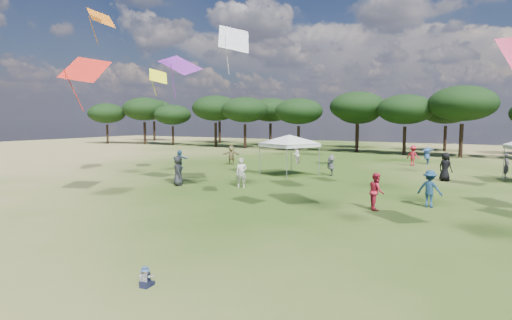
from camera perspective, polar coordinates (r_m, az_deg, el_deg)
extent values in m
cylinder|color=black|center=(74.20, -19.20, 3.28)|extent=(0.35, 0.35, 3.09)
ellipsoid|color=black|center=(74.16, -19.28, 5.91)|extent=(6.01, 6.01, 3.24)
cylinder|color=black|center=(71.05, -14.60, 3.49)|extent=(0.40, 0.40, 3.51)
ellipsoid|color=black|center=(71.03, -14.68, 6.60)|extent=(6.82, 6.82, 3.68)
cylinder|color=black|center=(67.10, -11.01, 3.20)|extent=(0.33, 0.33, 2.92)
ellipsoid|color=black|center=(67.05, -11.06, 5.94)|extent=(5.67, 5.67, 3.06)
cylinder|color=black|center=(62.37, -5.39, 3.37)|extent=(0.40, 0.40, 3.49)
ellipsoid|color=black|center=(62.34, -5.42, 6.90)|extent=(6.79, 6.79, 3.66)
cylinder|color=black|center=(59.32, -1.47, 3.19)|extent=(0.38, 0.38, 3.32)
ellipsoid|color=black|center=(59.28, -1.48, 6.72)|extent=(6.44, 6.44, 3.47)
cylinder|color=black|center=(54.77, 5.68, 2.88)|extent=(0.36, 0.36, 3.14)
ellipsoid|color=black|center=(54.72, 5.71, 6.50)|extent=(6.11, 6.11, 3.29)
cylinder|color=black|center=(53.71, 13.30, 2.87)|extent=(0.40, 0.40, 3.46)
ellipsoid|color=black|center=(53.67, 13.39, 6.94)|extent=(6.73, 6.73, 3.63)
cylinder|color=black|center=(51.20, 19.17, 2.45)|extent=(0.37, 0.37, 3.21)
ellipsoid|color=black|center=(51.15, 19.29, 6.40)|extent=(6.24, 6.24, 3.36)
cylinder|color=black|center=(49.99, 25.66, 2.34)|extent=(0.41, 0.41, 3.56)
ellipsoid|color=black|center=(49.95, 25.85, 6.82)|extent=(6.91, 6.91, 3.73)
cylinder|color=black|center=(81.56, -13.40, 3.78)|extent=(0.41, 0.41, 3.56)
ellipsoid|color=black|center=(81.54, -13.46, 6.53)|extent=(6.92, 6.92, 3.73)
cylinder|color=black|center=(72.02, -4.87, 3.72)|extent=(0.41, 0.41, 3.62)
ellipsoid|color=black|center=(72.00, -4.89, 6.89)|extent=(7.03, 7.03, 3.79)
cylinder|color=black|center=(64.76, 1.94, 3.42)|extent=(0.39, 0.39, 3.37)
ellipsoid|color=black|center=(64.73, 1.95, 6.70)|extent=(6.54, 6.54, 3.53)
cylinder|color=black|center=(61.50, 13.39, 3.03)|extent=(0.36, 0.36, 3.11)
ellipsoid|color=black|center=(61.46, 13.47, 6.23)|extent=(6.05, 6.05, 3.26)
cylinder|color=black|center=(58.51, 23.89, 2.63)|extent=(0.37, 0.37, 3.20)
ellipsoid|color=black|center=(58.47, 24.03, 6.07)|extent=(6.21, 6.21, 3.35)
cylinder|color=gray|center=(31.20, 0.50, 0.08)|extent=(0.06, 0.06, 2.28)
cylinder|color=gray|center=(28.83, 4.12, -0.39)|extent=(0.06, 0.06, 2.28)
cylinder|color=gray|center=(33.10, 4.72, 0.38)|extent=(0.06, 0.06, 2.28)
cylinder|color=gray|center=(30.88, 8.43, -0.04)|extent=(0.06, 0.06, 2.28)
cube|color=silver|center=(30.88, 4.46, 2.03)|extent=(4.23, 4.23, 0.25)
pyramid|color=silver|center=(30.84, 4.47, 3.37)|extent=(5.97, 5.97, 0.60)
cylinder|color=gray|center=(32.85, 30.14, -0.34)|extent=(0.06, 0.06, 2.34)
cube|color=#161831|center=(11.24, -14.53, -15.72)|extent=(0.25, 0.25, 0.17)
cube|color=#161831|center=(11.41, -14.38, -15.59)|extent=(0.11, 0.21, 0.09)
cube|color=#161831|center=(11.33, -13.74, -15.72)|extent=(0.11, 0.21, 0.09)
cube|color=white|center=(11.17, -14.55, -14.85)|extent=(0.23, 0.18, 0.22)
cylinder|color=white|center=(11.29, -14.95, -14.65)|extent=(0.10, 0.22, 0.13)
cylinder|color=white|center=(11.15, -13.79, -14.88)|extent=(0.10, 0.22, 0.13)
sphere|color=#E0B293|center=(11.12, -14.57, -14.14)|extent=(0.15, 0.15, 0.15)
cone|color=#416299|center=(11.11, -14.57, -13.98)|extent=(0.24, 0.24, 0.02)
cylinder|color=#416299|center=(11.10, -14.58, -13.81)|extent=(0.16, 0.16, 0.06)
imported|color=navy|center=(41.49, 21.83, 0.61)|extent=(1.23, 2.08, 1.64)
imported|color=beige|center=(25.57, -1.96, -1.72)|extent=(0.77, 0.70, 1.76)
imported|color=olive|center=(38.22, -3.32, 0.70)|extent=(1.71, 1.07, 1.76)
imported|color=silver|center=(39.31, 5.34, 0.75)|extent=(0.73, 0.88, 1.67)
imported|color=#2F2E33|center=(34.43, 30.42, -0.65)|extent=(0.42, 0.63, 1.70)
imported|color=#AE1D2B|center=(39.67, 20.21, 0.56)|extent=(1.31, 0.99, 1.79)
imported|color=#29507C|center=(35.82, -10.13, 0.12)|extent=(1.50, 0.79, 1.55)
imported|color=#28292C|center=(26.69, -10.33, -1.44)|extent=(1.03, 1.05, 1.82)
imported|color=#A41B30|center=(20.09, 15.76, -4.04)|extent=(0.90, 1.00, 1.69)
imported|color=navy|center=(21.48, 22.16, -3.57)|extent=(1.21, 0.81, 1.74)
imported|color=#48494D|center=(31.31, 9.95, -0.61)|extent=(1.13, 2.03, 1.59)
imported|color=black|center=(30.84, 23.93, -0.83)|extent=(1.10, 0.97, 1.89)
plane|color=#EFF419|center=(32.78, -12.91, 10.83)|extent=(1.94, 2.30, 1.34)
plane|color=#6F238D|center=(25.83, -10.06, 12.36)|extent=(2.07, 2.10, 1.55)
plane|color=orange|center=(31.07, -19.97, 17.39)|extent=(2.16, 2.66, 1.54)
plane|color=silver|center=(24.38, -2.99, 15.83)|extent=(2.44, 2.76, 1.85)
plane|color=red|center=(22.93, -21.79, 11.15)|extent=(2.77, 2.88, 1.56)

